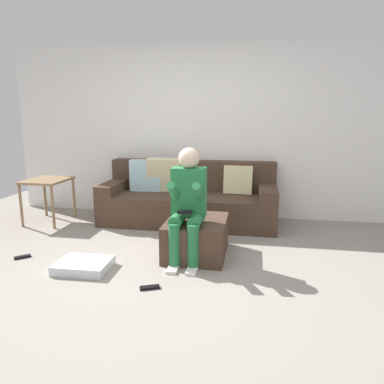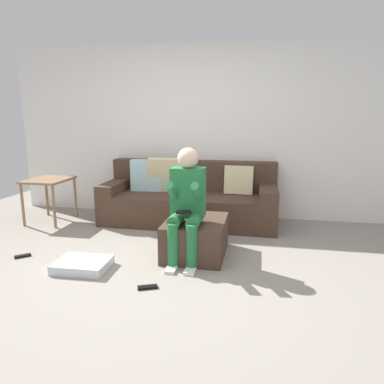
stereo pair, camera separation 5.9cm
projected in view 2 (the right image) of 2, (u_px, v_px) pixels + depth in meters
The scene contains 10 objects.
ground_plane at pixel (154, 278), 3.21m from camera, with size 7.22×7.22×0.00m, color gray.
wall_back at pixel (198, 132), 5.12m from camera, with size 5.56×0.10×2.44m, color white.
couch_sectional at pixel (189, 199), 4.91m from camera, with size 2.35×0.89×0.88m.
ottoman at pixel (196, 237), 3.73m from camera, with size 0.61×0.76×0.38m, color #473326.
person_seated at pixel (187, 200), 3.49m from camera, with size 0.34×0.56×1.14m.
storage_bin at pixel (83, 265), 3.38m from camera, with size 0.50×0.39×0.09m, color silver.
side_table at pixel (49, 185), 4.87m from camera, with size 0.52×0.61×0.60m.
remote_near_ottoman at pixel (148, 287), 3.01m from camera, with size 0.17×0.06×0.02m, color black.
remote_by_storage_bin at pixel (94, 275), 3.24m from camera, with size 0.14×0.05×0.02m, color black.
remote_under_side_table at pixel (23, 256), 3.69m from camera, with size 0.16×0.05×0.02m, color black.
Camera 2 is at (0.90, -2.86, 1.43)m, focal length 33.06 mm.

